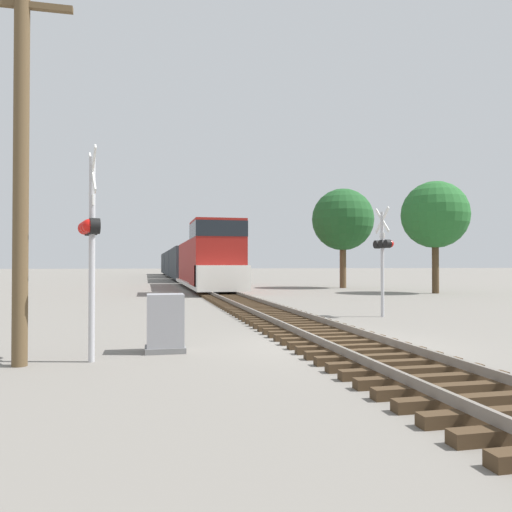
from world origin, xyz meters
The scene contains 9 objects.
ground_plane centered at (0.00, 0.00, 0.00)m, with size 400.00×400.00×0.00m, color slate.
rail_track_bed centered at (0.00, 0.00, 0.14)m, with size 2.60×160.00×0.31m.
freight_train centered at (0.00, 49.99, 1.97)m, with size 3.12×68.37×4.61m.
crossing_signal_near centered at (-5.42, -0.82, 2.45)m, with size 0.51×1.01×4.13m.
crossing_signal_far centered at (3.93, 5.52, 2.41)m, with size 0.38×1.01×3.92m.
relay_cabinet centered at (-3.96, -0.02, 0.61)m, with size 0.85×0.69×1.24m.
utility_pole centered at (-6.65, -0.94, 3.80)m, with size 1.80×0.28×7.34m.
tree_far_right centered at (13.87, 17.92, 5.05)m, with size 4.31×4.31×7.24m.
tree_mid_background centered at (10.84, 25.97, 5.38)m, with size 4.87×4.87×7.84m.
Camera 1 is at (-4.38, -10.91, 1.89)m, focal length 35.00 mm.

